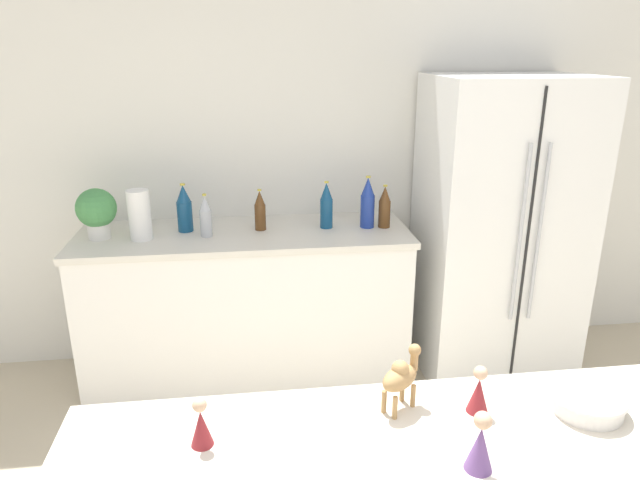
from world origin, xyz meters
TOP-DOWN VIEW (x-y plane):
  - wall_back at (0.00, 2.73)m, footprint 8.00×0.06m
  - back_counter at (-0.49, 2.40)m, footprint 1.81×0.63m
  - refrigerator at (0.96, 2.35)m, footprint 0.85×0.69m
  - potted_plant at (-1.25, 2.38)m, footprint 0.21×0.21m
  - paper_towel_roll at (-1.02, 2.34)m, footprint 0.12×0.12m
  - back_bottle_0 at (-0.69, 2.35)m, footprint 0.06×0.06m
  - back_bottle_1 at (-0.03, 2.42)m, footprint 0.07×0.07m
  - back_bottle_2 at (-0.81, 2.45)m, footprint 0.08×0.08m
  - back_bottle_3 at (0.29, 2.38)m, footprint 0.07×0.07m
  - back_bottle_4 at (0.20, 2.40)m, footprint 0.08×0.08m
  - back_bottle_5 at (-0.40, 2.43)m, footprint 0.06×0.06m
  - fruit_bowl at (0.40, 0.57)m, footprint 0.20×0.20m
  - camel_figurine at (-0.08, 0.64)m, footprint 0.13×0.12m
  - wise_man_figurine_blue at (0.11, 0.60)m, footprint 0.06×0.06m
  - wise_man_figurine_crimson at (-0.59, 0.56)m, footprint 0.06×0.06m
  - wise_man_figurine_purple at (0.03, 0.40)m, footprint 0.06×0.06m

SIDE VIEW (x-z plane):
  - back_counter at x=-0.49m, z-range 0.00..0.89m
  - refrigerator at x=0.96m, z-range 0.00..1.71m
  - fruit_bowl at x=0.40m, z-range 0.95..1.01m
  - back_bottle_5 at x=-0.40m, z-range 0.88..1.11m
  - back_bottle_0 at x=-0.69m, z-range 0.88..1.11m
  - back_bottle_3 at x=0.29m, z-range 0.88..1.12m
  - wise_man_figurine_crimson at x=-0.59m, z-range 0.94..1.07m
  - wise_man_figurine_blue at x=0.11m, z-range 0.94..1.08m
  - back_bottle_1 at x=-0.03m, z-range 0.88..1.15m
  - back_bottle_2 at x=-0.81m, z-range 0.88..1.15m
  - wise_man_figurine_purple at x=0.03m, z-range 0.94..1.09m
  - paper_towel_roll at x=-1.02m, z-range 0.89..1.15m
  - back_bottle_4 at x=0.20m, z-range 0.88..1.17m
  - potted_plant at x=-1.25m, z-range 0.90..1.17m
  - camel_figurine at x=-0.08m, z-range 0.97..1.13m
  - wall_back at x=0.00m, z-range 0.00..2.55m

